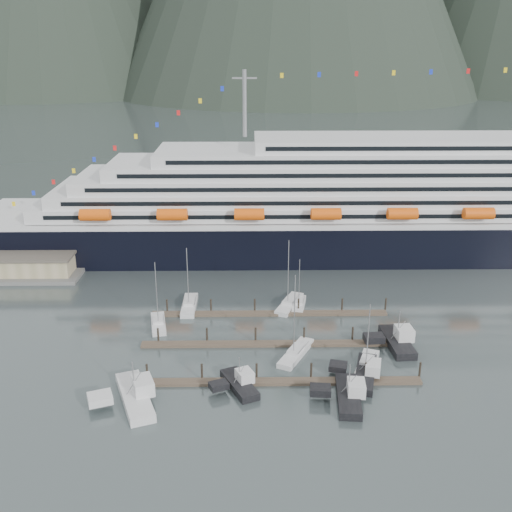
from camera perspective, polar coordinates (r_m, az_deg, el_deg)
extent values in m
plane|color=#424D4E|center=(109.10, 4.25, -9.17)|extent=(1600.00, 1600.00, 0.00)
cube|color=black|center=(161.44, 11.52, 1.83)|extent=(210.00, 28.00, 12.00)
cube|color=silver|center=(159.60, 11.67, 4.04)|extent=(205.80, 27.44, 1.50)
cube|color=silver|center=(160.08, 13.49, 4.92)|extent=(185.00, 26.00, 3.20)
cube|color=black|center=(147.88, 14.68, 3.66)|extent=(175.75, 0.20, 1.00)
cube|color=silver|center=(159.82, 14.28, 6.01)|extent=(180.00, 25.00, 3.20)
cube|color=black|center=(148.06, 15.48, 4.90)|extent=(171.00, 0.20, 1.00)
cube|color=silver|center=(159.65, 15.08, 7.11)|extent=(172.00, 24.00, 3.20)
cube|color=black|center=(148.35, 16.29, 6.12)|extent=(163.40, 0.20, 1.00)
cube|color=silver|center=(159.57, 15.88, 8.21)|extent=(160.00, 23.00, 3.20)
cube|color=black|center=(148.73, 17.10, 7.35)|extent=(152.00, 0.20, 1.00)
cube|color=silver|center=(159.60, 16.68, 9.27)|extent=(140.00, 22.00, 3.00)
cube|color=black|center=(149.23, 17.90, 8.52)|extent=(133.00, 0.20, 1.00)
cube|color=silver|center=(159.72, 17.48, 10.29)|extent=(95.00, 20.00, 3.00)
cube|color=black|center=(150.30, 18.64, 9.68)|extent=(90.25, 0.20, 1.00)
cylinder|color=gray|center=(150.72, -1.09, 14.31)|extent=(1.00, 1.00, 16.00)
cylinder|color=#FF5A0D|center=(144.82, -15.07, 3.80)|extent=(7.00, 2.80, 2.80)
cylinder|color=#FF5A0D|center=(141.46, -7.97, 3.93)|extent=(7.00, 2.80, 2.80)
cylinder|color=#FF5A0D|center=(140.35, -0.64, 3.99)|extent=(7.00, 2.80, 2.80)
cylinder|color=#FF5A0D|center=(141.53, 6.68, 3.99)|extent=(7.00, 2.80, 2.80)
cylinder|color=#FF5A0D|center=(144.96, 13.77, 3.93)|extent=(7.00, 2.80, 2.80)
cylinder|color=#FF5A0D|center=(150.48, 20.43, 3.82)|extent=(7.00, 2.80, 2.80)
cube|color=#4D3C31|center=(100.04, 1.82, -11.87)|extent=(48.00, 2.00, 0.50)
cylinder|color=black|center=(101.68, -10.33, -10.89)|extent=(0.36, 0.36, 3.20)
cylinder|color=black|center=(100.59, -5.17, -10.99)|extent=(0.36, 0.36, 3.20)
cylinder|color=black|center=(100.30, 0.06, -11.00)|extent=(0.36, 0.36, 3.20)
cylinder|color=black|center=(100.82, 5.27, -10.92)|extent=(0.36, 0.36, 3.20)
cylinder|color=black|center=(102.13, 10.39, -10.75)|extent=(0.36, 0.36, 3.20)
cylinder|color=black|center=(104.21, 15.33, -10.51)|extent=(0.36, 0.36, 3.20)
cube|color=#4D3C31|center=(111.30, 1.53, -8.35)|extent=(48.00, 2.00, 0.50)
cylinder|color=black|center=(112.90, -9.30, -7.54)|extent=(0.36, 0.36, 3.20)
cylinder|color=black|center=(111.92, -4.70, -7.58)|extent=(0.36, 0.36, 3.20)
cylinder|color=black|center=(111.66, -0.04, -7.58)|extent=(0.36, 0.36, 3.20)
cylinder|color=black|center=(112.13, 4.60, -7.52)|extent=(0.36, 0.36, 3.20)
cylinder|color=black|center=(113.31, 9.18, -7.42)|extent=(0.36, 0.36, 3.20)
cylinder|color=black|center=(115.18, 13.63, -7.28)|extent=(0.36, 0.36, 3.20)
cube|color=#4D3C31|center=(122.91, 1.29, -5.49)|extent=(48.00, 2.00, 0.50)
cylinder|color=black|center=(124.47, -8.47, -4.79)|extent=(0.36, 0.36, 3.20)
cylinder|color=black|center=(123.58, -4.31, -4.81)|extent=(0.36, 0.36, 3.20)
cylinder|color=black|center=(123.35, -0.12, -4.80)|extent=(0.36, 0.36, 3.20)
cylinder|color=black|center=(123.77, 4.06, -4.76)|extent=(0.36, 0.36, 3.20)
cylinder|color=black|center=(124.84, 8.20, -4.70)|extent=(0.36, 0.36, 3.20)
cylinder|color=black|center=(126.54, 12.24, -4.62)|extent=(0.36, 0.36, 3.20)
cube|color=silver|center=(119.71, -9.28, -6.49)|extent=(4.26, 9.50, 1.43)
cube|color=silver|center=(119.31, -9.30, -6.09)|extent=(2.58, 3.53, 0.82)
cylinder|color=gray|center=(115.94, -9.45, -3.56)|extent=(0.16, 0.16, 12.78)
cube|color=silver|center=(108.04, 3.82, -9.32)|extent=(7.36, 11.17, 1.42)
cube|color=silver|center=(107.60, 3.83, -8.89)|extent=(3.57, 4.40, 0.81)
cylinder|color=gray|center=(103.41, 3.68, -5.68)|extent=(0.16, 0.16, 14.86)
cube|color=silver|center=(126.72, -6.36, -4.80)|extent=(2.88, 10.93, 1.53)
cube|color=silver|center=(126.30, -6.38, -4.39)|extent=(2.20, 3.83, 0.87)
cylinder|color=gray|center=(122.96, -6.53, -2.03)|extent=(0.17, 0.17, 12.60)
cube|color=silver|center=(126.86, 4.11, -4.70)|extent=(3.72, 8.41, 1.26)
cube|color=silver|center=(126.54, 4.12, -4.37)|extent=(2.27, 3.11, 0.72)
cylinder|color=gray|center=(123.90, 4.14, -2.50)|extent=(0.14, 0.14, 10.05)
cube|color=silver|center=(126.75, 3.20, -4.70)|extent=(6.86, 11.39, 1.49)
cube|color=silver|center=(126.35, 3.20, -4.29)|extent=(3.47, 4.43, 0.85)
cylinder|color=gray|center=(122.76, 3.09, -1.62)|extent=(0.17, 0.17, 14.01)
cube|color=silver|center=(106.01, 10.51, -10.26)|extent=(6.00, 10.03, 1.50)
cube|color=silver|center=(105.53, 10.54, -9.79)|extent=(3.20, 3.92, 0.86)
cylinder|color=gray|center=(102.17, 10.63, -7.45)|extent=(0.17, 0.17, 11.20)
cube|color=silver|center=(97.40, -11.45, -13.20)|extent=(8.37, 14.20, 2.11)
cube|color=silver|center=(96.21, -14.63, -12.99)|extent=(4.42, 4.09, 1.27)
cube|color=silver|center=(96.47, -10.71, -12.03)|extent=(4.21, 4.90, 2.32)
cube|color=black|center=(96.03, -10.75, -11.61)|extent=(3.92, 4.56, 0.53)
cylinder|color=gray|center=(95.37, -11.61, -11.24)|extent=(0.17, 0.17, 5.28)
cube|color=black|center=(98.76, -1.58, -12.26)|extent=(6.66, 9.82, 1.71)
cube|color=black|center=(97.08, -3.56, -12.21)|extent=(3.49, 3.07, 1.02)
cube|color=silver|center=(98.23, -1.08, -11.34)|extent=(3.33, 3.55, 1.88)
cube|color=black|center=(97.88, -1.08, -11.00)|extent=(3.10, 3.31, 0.43)
cylinder|color=gray|center=(97.17, -1.60, -10.73)|extent=(0.14, 0.14, 4.27)
cube|color=black|center=(103.15, 10.36, -11.10)|extent=(5.98, 12.39, 1.71)
cube|color=black|center=(102.86, 7.82, -10.38)|extent=(3.48, 3.28, 1.03)
cube|color=silver|center=(102.31, 11.09, -10.37)|extent=(3.22, 4.08, 1.89)
cube|color=black|center=(101.97, 11.12, -10.04)|extent=(3.00, 3.81, 0.43)
cylinder|color=gray|center=(101.61, 10.46, -9.60)|extent=(0.14, 0.14, 4.29)
cube|color=black|center=(96.93, 8.77, -13.20)|extent=(4.39, 11.73, 1.91)
cube|color=black|center=(95.99, 6.15, -12.58)|extent=(3.45, 2.79, 1.15)
cube|color=silver|center=(96.05, 9.53, -12.27)|extent=(2.96, 3.66, 2.10)
cube|color=black|center=(95.65, 9.55, -11.88)|extent=(2.75, 3.41, 0.48)
cylinder|color=gray|center=(95.09, 8.88, -11.44)|extent=(0.15, 0.15, 4.78)
cube|color=black|center=(114.07, 13.28, -8.13)|extent=(4.64, 11.89, 2.12)
cube|color=black|center=(112.20, 11.16, -7.68)|extent=(3.77, 2.82, 1.27)
cube|color=silver|center=(113.49, 13.92, -7.15)|extent=(3.21, 3.70, 2.33)
cube|color=black|center=(113.11, 13.96, -6.77)|extent=(2.98, 3.45, 0.53)
cylinder|color=gray|center=(112.34, 13.43, -6.37)|extent=(0.17, 0.17, 5.29)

